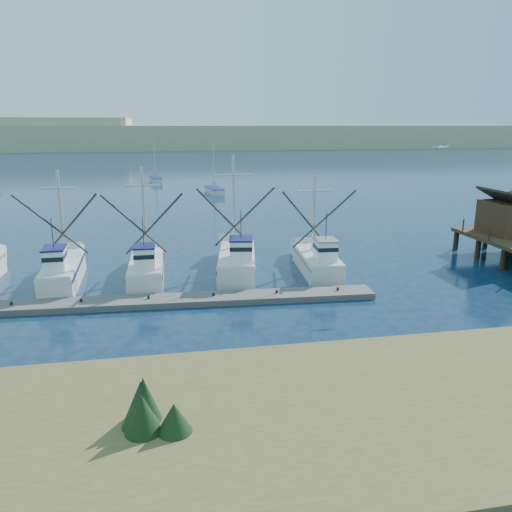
{
  "coord_description": "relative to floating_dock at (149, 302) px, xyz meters",
  "views": [
    {
      "loc": [
        -6.62,
        -23.99,
        10.81
      ],
      "look_at": [
        -0.7,
        8.0,
        2.14
      ],
      "focal_mm": 35.0,
      "sensor_mm": 36.0,
      "label": 1
    }
  ],
  "objects": [
    {
      "name": "flying_gull",
      "position": [
        20.22,
        2.72,
        9.03
      ],
      "size": [
        1.21,
        0.22,
        0.22
      ],
      "color": "white",
      "rests_on": "ground"
    },
    {
      "name": "trawler_fleet",
      "position": [
        -0.65,
        4.89,
        0.8
      ],
      "size": [
        27.25,
        8.33,
        10.01
      ],
      "color": "silver",
      "rests_on": "ground"
    },
    {
      "name": "shore_bank",
      "position": [
        -0.14,
        -15.66,
        0.61
      ],
      "size": [
        40.0,
        10.0,
        1.6
      ],
      "primitive_type": "cube",
      "color": "#4C422D",
      "rests_on": "ground"
    },
    {
      "name": "sailboat_near",
      "position": [
        9.1,
        49.22,
        0.3
      ],
      "size": [
        2.58,
        6.17,
        8.1
      ],
      "rotation": [
        0.0,
        0.0,
        0.14
      ],
      "color": "silver",
      "rests_on": "ground"
    },
    {
      "name": "ground",
      "position": [
        7.86,
        -5.66,
        -0.19
      ],
      "size": [
        500.0,
        500.0,
        0.0
      ],
      "primitive_type": "plane",
      "color": "#0C1E35",
      "rests_on": "ground"
    },
    {
      "name": "sailboat_far",
      "position": [
        -0.2,
        67.16,
        0.3
      ],
      "size": [
        2.43,
        6.22,
        8.1
      ],
      "rotation": [
        0.0,
        0.0,
        0.11
      ],
      "color": "silver",
      "rests_on": "ground"
    },
    {
      "name": "floating_dock",
      "position": [
        0.0,
        0.0,
        0.0
      ],
      "size": [
        28.47,
        3.29,
        0.38
      ],
      "primitive_type": "cube",
      "rotation": [
        0.0,
        0.0,
        -0.05
      ],
      "color": "#66625B",
      "rests_on": "ground"
    },
    {
      "name": "dune_ridge",
      "position": [
        7.86,
        204.34,
        4.81
      ],
      "size": [
        360.0,
        60.0,
        10.0
      ],
      "primitive_type": "cube",
      "color": "tan",
      "rests_on": "ground"
    }
  ]
}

